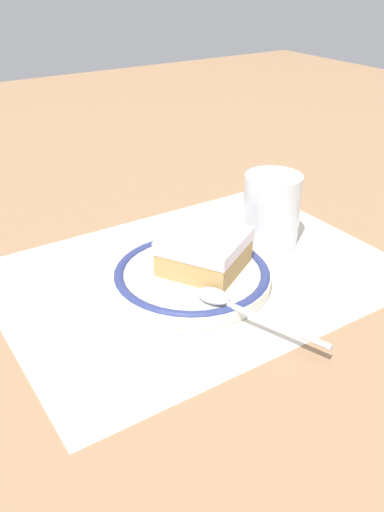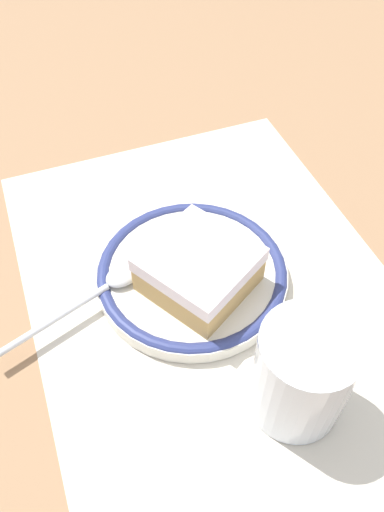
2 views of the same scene
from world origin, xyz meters
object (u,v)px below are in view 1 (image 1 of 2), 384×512
object	(u,v)px
cake_slice	(202,252)
plate	(192,276)
cup	(271,213)
spoon	(230,304)

from	to	relation	value
cake_slice	plate	bearing A→B (deg)	-178.51
cup	cake_slice	bearing A→B (deg)	-166.00
plate	cake_slice	size ratio (longest dim) A/B	1.52
plate	cake_slice	bearing A→B (deg)	1.49
spoon	cup	world-z (taller)	cup
plate	cake_slice	xyz separation A→B (m)	(0.01, 0.00, 0.03)
spoon	cup	distance (m)	0.18
cake_slice	spoon	xyz separation A→B (m)	(-0.02, -0.08, -0.02)
plate	cup	size ratio (longest dim) A/B	1.99
plate	spoon	distance (m)	0.08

